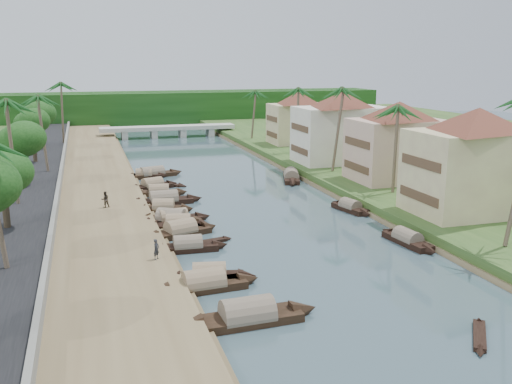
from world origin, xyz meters
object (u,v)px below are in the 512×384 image
object	(u,v)px
person_near	(156,249)
bridge	(168,129)
building_near	(475,160)
sampan_0	(247,317)
sampan_1	(209,277)

from	to	relation	value
person_near	bridge	bearing A→B (deg)	33.14
bridge	person_near	distance (m)	78.72
building_near	sampan_0	xyz separation A→B (m)	(-27.17, -14.75, -5.96)
bridge	sampan_0	distance (m)	89.13
building_near	sampan_1	world-z (taller)	building_near
sampan_0	sampan_1	distance (m)	7.23
building_near	sampan_0	distance (m)	31.48
bridge	person_near	bearing A→B (deg)	-98.97
building_near	sampan_0	bearing A→B (deg)	-151.50
bridge	sampan_1	size ratio (longest dim) A/B	3.83
building_near	sampan_0	world-z (taller)	building_near
building_near	person_near	size ratio (longest dim) A/B	9.19
bridge	person_near	xyz separation A→B (m)	(-12.28, -77.75, -0.11)
bridge	building_near	world-z (taller)	building_near
sampan_0	bridge	bearing A→B (deg)	82.43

